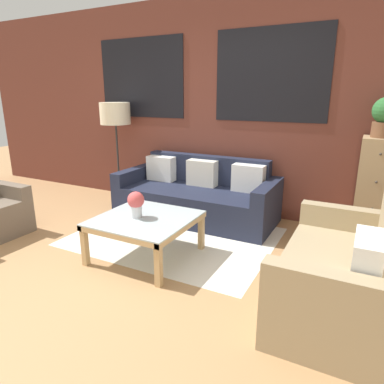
{
  "coord_description": "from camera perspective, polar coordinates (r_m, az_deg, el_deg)",
  "views": [
    {
      "loc": [
        2.11,
        -1.9,
        1.59
      ],
      "look_at": [
        0.45,
        1.29,
        0.55
      ],
      "focal_mm": 32.0,
      "sensor_mm": 36.0,
      "label": 1
    }
  ],
  "objects": [
    {
      "name": "ground_plane",
      "position": [
        3.25,
        -18.42,
        -14.04
      ],
      "size": [
        16.0,
        16.0,
        0.0
      ],
      "primitive_type": "plane",
      "color": "#AD7F51"
    },
    {
      "name": "wall_back_brick",
      "position": [
        4.83,
        1.52,
        13.96
      ],
      "size": [
        8.4,
        0.09,
        2.8
      ],
      "color": "brown",
      "rests_on": "ground_plane"
    },
    {
      "name": "rug",
      "position": [
        3.98,
        -2.96,
        -7.4
      ],
      "size": [
        2.21,
        1.66,
        0.0
      ],
      "color": "silver",
      "rests_on": "ground_plane"
    },
    {
      "name": "couch_dark",
      "position": [
        4.5,
        0.85,
        -0.74
      ],
      "size": [
        2.06,
        0.88,
        0.78
      ],
      "color": "#1E2338",
      "rests_on": "ground_plane"
    },
    {
      "name": "settee_vintage",
      "position": [
        2.82,
        24.22,
        -12.36
      ],
      "size": [
        0.8,
        1.43,
        0.92
      ],
      "color": "tan",
      "rests_on": "ground_plane"
    },
    {
      "name": "coffee_table",
      "position": [
        3.41,
        -7.79,
        -5.16
      ],
      "size": [
        0.9,
        0.9,
        0.42
      ],
      "color": "silver",
      "rests_on": "ground_plane"
    },
    {
      "name": "floor_lamp",
      "position": [
        5.21,
        -12.66,
        12.19
      ],
      "size": [
        0.44,
        0.44,
        1.47
      ],
      "color": "#2D2D2D",
      "rests_on": "ground_plane"
    },
    {
      "name": "drawer_cabinet",
      "position": [
        4.19,
        28.11,
        0.17
      ],
      "size": [
        0.36,
        0.41,
        1.15
      ],
      "color": "tan",
      "rests_on": "ground_plane"
    },
    {
      "name": "flower_vase",
      "position": [
        3.35,
        -9.32,
        -1.79
      ],
      "size": [
        0.16,
        0.16,
        0.26
      ],
      "color": "silver",
      "rests_on": "coffee_table"
    }
  ]
}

